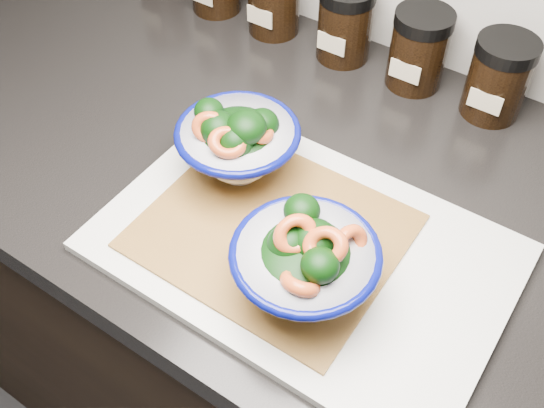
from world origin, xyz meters
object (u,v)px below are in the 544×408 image
Objects in this scene: bowl_right at (305,263)px; spice_jar_e at (419,49)px; bowl_left at (238,143)px; cutting_board at (303,247)px; spice_jar_f at (498,78)px; spice_jar_d at (345,23)px.

spice_jar_e is at bearing 99.30° from bowl_right.
bowl_right is 0.41m from spice_jar_e.
bowl_left is at bearing -107.08° from spice_jar_e.
cutting_board is 3.98× the size of spice_jar_e.
spice_jar_f is (0.05, 0.40, -0.01)m from bowl_right.
bowl_left is at bearing 146.74° from bowl_right.
bowl_right reaches higher than spice_jar_f.
bowl_right reaches higher than bowl_left.
bowl_left is 0.98× the size of bowl_right.
spice_jar_e and spice_jar_f have the same top height.
cutting_board is 0.15m from bowl_left.
spice_jar_d is 0.23m from spice_jar_f.
cutting_board is at bearing -21.58° from bowl_left.
spice_jar_e is (0.09, 0.30, -0.01)m from bowl_left.
spice_jar_d is (-0.18, 0.40, -0.01)m from bowl_right.
bowl_right reaches higher than spice_jar_e.
spice_jar_e is 0.12m from spice_jar_f.
spice_jar_f is (0.12, 0.00, 0.00)m from spice_jar_e.
bowl_left reaches higher than spice_jar_e.
cutting_board is at bearing -84.72° from spice_jar_e.
bowl_left is 1.32× the size of spice_jar_d.
bowl_right is (0.16, -0.10, 0.00)m from bowl_left.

